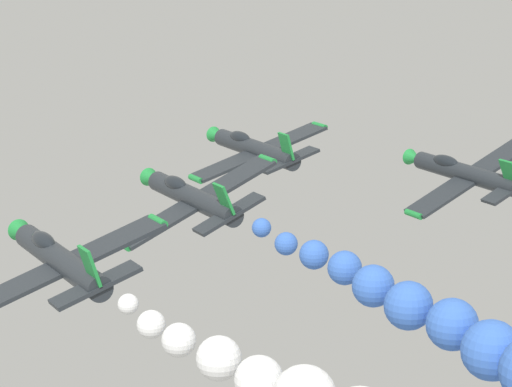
{
  "coord_description": "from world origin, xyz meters",
  "views": [
    {
      "loc": [
        -30.33,
        -53.23,
        124.79
      ],
      "look_at": [
        0.0,
        0.0,
        109.78
      ],
      "focal_mm": 80.95,
      "sensor_mm": 36.0,
      "label": 1
    }
  ],
  "objects_px": {
    "airplane_lead": "(254,148)",
    "airplane_left_outer": "(59,259)",
    "airplane_left_inner": "(192,197)",
    "airplane_right_inner": "(465,173)"
  },
  "relations": [
    {
      "from": "airplane_right_inner",
      "to": "airplane_left_inner",
      "type": "bearing_deg",
      "value": 178.93
    },
    {
      "from": "airplane_left_inner",
      "to": "airplane_right_inner",
      "type": "distance_m",
      "value": 18.21
    },
    {
      "from": "airplane_right_inner",
      "to": "airplane_left_outer",
      "type": "bearing_deg",
      "value": -166.07
    },
    {
      "from": "airplane_left_inner",
      "to": "airplane_left_outer",
      "type": "relative_size",
      "value": 1.0
    },
    {
      "from": "airplane_left_outer",
      "to": "airplane_lead",
      "type": "bearing_deg",
      "value": 40.39
    },
    {
      "from": "airplane_lead",
      "to": "airplane_left_outer",
      "type": "xyz_separation_m",
      "value": [
        -18.71,
        -15.92,
        -0.18
      ]
    },
    {
      "from": "airplane_left_inner",
      "to": "airplane_left_outer",
      "type": "height_order",
      "value": "airplane_left_inner"
    },
    {
      "from": "airplane_lead",
      "to": "airplane_left_outer",
      "type": "relative_size",
      "value": 1.0
    },
    {
      "from": "airplane_lead",
      "to": "airplane_right_inner",
      "type": "xyz_separation_m",
      "value": [
        9.53,
        -8.92,
        -0.89
      ]
    },
    {
      "from": "airplane_lead",
      "to": "airplane_left_inner",
      "type": "relative_size",
      "value": 1.0
    }
  ]
}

